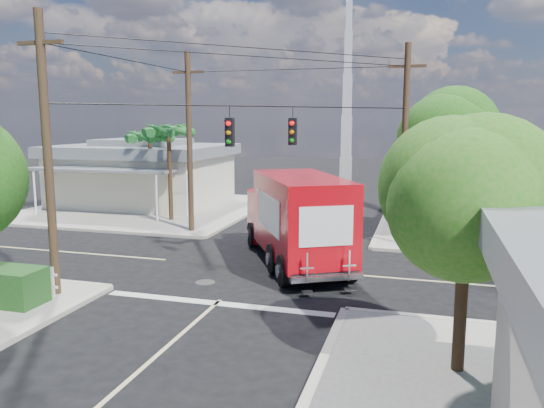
% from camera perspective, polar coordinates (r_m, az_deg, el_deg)
% --- Properties ---
extents(ground, '(120.00, 120.00, 0.00)m').
position_cam_1_polar(ground, '(20.87, -1.53, -6.81)').
color(ground, black).
rests_on(ground, ground).
extents(sidewalk_ne, '(14.12, 14.12, 0.14)m').
position_cam_1_polar(sidewalk_ne, '(30.91, 24.72, -2.29)').
color(sidewalk_ne, gray).
rests_on(sidewalk_ne, ground).
extents(sidewalk_nw, '(14.12, 14.12, 0.14)m').
position_cam_1_polar(sidewalk_nw, '(34.93, -13.23, -0.47)').
color(sidewalk_nw, gray).
rests_on(sidewalk_nw, ground).
extents(road_markings, '(32.00, 32.00, 0.01)m').
position_cam_1_polar(road_markings, '(19.52, -2.85, -7.93)').
color(road_markings, beige).
rests_on(road_markings, ground).
extents(building_nw, '(10.80, 10.20, 4.30)m').
position_cam_1_polar(building_nw, '(36.57, -13.68, 3.33)').
color(building_nw, beige).
rests_on(building_nw, sidewalk_nw).
extents(radio_tower, '(0.80, 0.80, 17.00)m').
position_cam_1_polar(radio_tower, '(39.53, 8.04, 8.87)').
color(radio_tower, silver).
rests_on(radio_tower, ground).
extents(tree_ne_front, '(4.21, 4.14, 6.66)m').
position_cam_1_polar(tree_ne_front, '(25.93, 18.67, 6.51)').
color(tree_ne_front, '#422D1C').
rests_on(tree_ne_front, sidewalk_ne).
extents(tree_ne_back, '(3.77, 3.66, 5.82)m').
position_cam_1_polar(tree_ne_back, '(28.37, 23.69, 5.23)').
color(tree_ne_back, '#422D1C').
rests_on(tree_ne_back, sidewalk_ne).
extents(tree_se, '(3.67, 3.54, 5.62)m').
position_cam_1_polar(tree_se, '(12.04, 20.30, 0.56)').
color(tree_se, '#422D1C').
rests_on(tree_se, sidewalk_se).
extents(palm_nw_front, '(3.01, 3.08, 5.59)m').
position_cam_1_polar(palm_nw_front, '(29.90, -11.06, 7.62)').
color(palm_nw_front, '#422D1C').
rests_on(palm_nw_front, sidewalk_nw).
extents(palm_nw_back, '(3.01, 3.08, 5.19)m').
position_cam_1_polar(palm_nw_back, '(32.17, -13.01, 6.98)').
color(palm_nw_back, '#422D1C').
rests_on(palm_nw_back, sidewalk_nw).
extents(utility_poles, '(12.00, 10.68, 9.00)m').
position_cam_1_polar(utility_poles, '(22.13, -4.25, 6.36)').
color(utility_poles, '#473321').
rests_on(utility_poles, ground).
extents(vending_boxes, '(1.90, 0.50, 1.10)m').
position_cam_1_polar(vending_boxes, '(25.82, 16.69, -2.53)').
color(vending_boxes, '#A1221D').
rests_on(vending_boxes, sidewalk_ne).
extents(delivery_truck, '(6.10, 8.46, 3.60)m').
position_cam_1_polar(delivery_truck, '(21.01, 2.61, -1.58)').
color(delivery_truck, black).
rests_on(delivery_truck, ground).
extents(parked_car, '(5.60, 3.29, 1.46)m').
position_cam_1_polar(parked_car, '(21.73, 25.54, -5.08)').
color(parked_car, silver).
rests_on(parked_car, ground).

